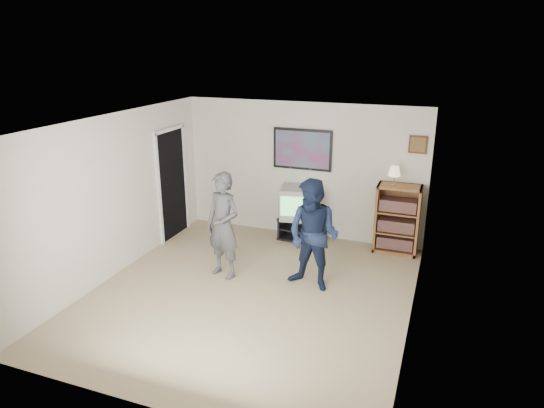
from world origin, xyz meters
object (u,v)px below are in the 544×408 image
Objects in this scene: person_tall at (223,226)px; media_stand at (302,229)px; person_short at (313,235)px; crt_television at (300,203)px; bookshelf at (397,219)px.

media_stand is at bearing 84.98° from person_tall.
media_stand is 0.52× the size of person_short.
crt_television is 0.57× the size of bookshelf.
media_stand is 2.05m from person_tall.
media_stand is 1.73m from bookshelf.
person_short is (1.40, 0.10, -0.00)m from person_tall.
bookshelf reaches higher than media_stand.
media_stand is at bearing -9.97° from crt_television.
bookshelf is 3.05m from person_tall.
person_tall is 1.40m from person_short.
crt_television is (-0.05, 0.00, 0.50)m from media_stand.
crt_television reaches higher than media_stand.
bookshelf is at bearing -8.32° from crt_television.
person_short is (-1.01, -1.76, 0.23)m from bookshelf.
crt_television is 0.41× the size of person_tall.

